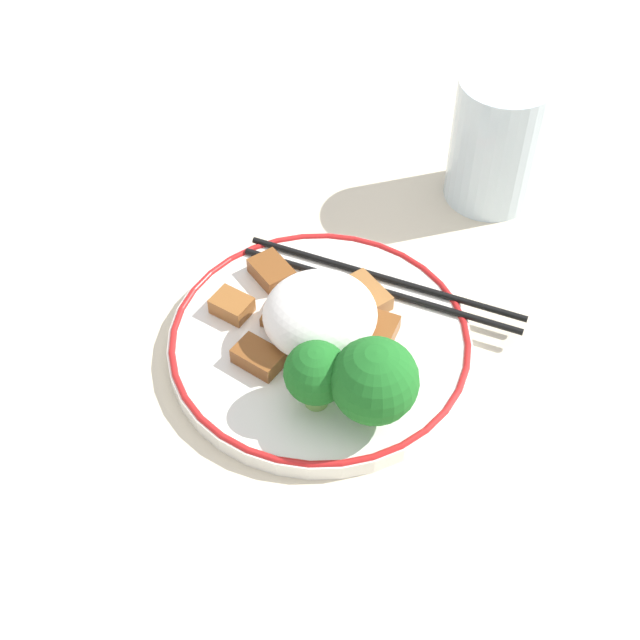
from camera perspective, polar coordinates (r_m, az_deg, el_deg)
ground_plane at (r=0.66m, az=0.00°, el=-1.91°), size 3.00×3.00×0.00m
plate at (r=0.65m, az=0.00°, el=-1.44°), size 0.22×0.22×0.02m
rice_mound at (r=0.63m, az=-0.01°, el=0.47°), size 0.08×0.08×0.05m
broccoli_back_left at (r=0.59m, az=-0.24°, el=-3.47°), size 0.04×0.04×0.05m
broccoli_back_center at (r=0.58m, az=3.51°, el=-3.93°), size 0.06×0.06×0.07m
meat_near_front at (r=0.67m, az=-5.67°, el=0.93°), size 0.04×0.03×0.01m
meat_near_left at (r=0.65m, az=3.72°, el=-0.81°), size 0.04×0.04×0.01m
meat_near_right at (r=0.66m, az=-2.54°, el=0.49°), size 0.03×0.04×0.01m
meat_near_back at (r=0.63m, az=-3.96°, el=-2.39°), size 0.04×0.04×0.01m
meat_on_rice_edge at (r=0.69m, az=-3.12°, el=3.12°), size 0.04×0.04×0.01m
meat_mid_left at (r=0.67m, az=2.85°, el=1.58°), size 0.04×0.05×0.01m
chopsticks at (r=0.68m, az=3.99°, el=2.31°), size 0.20×0.13×0.01m
drinking_glass at (r=0.76m, az=11.26°, el=11.23°), size 0.08×0.08×0.11m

